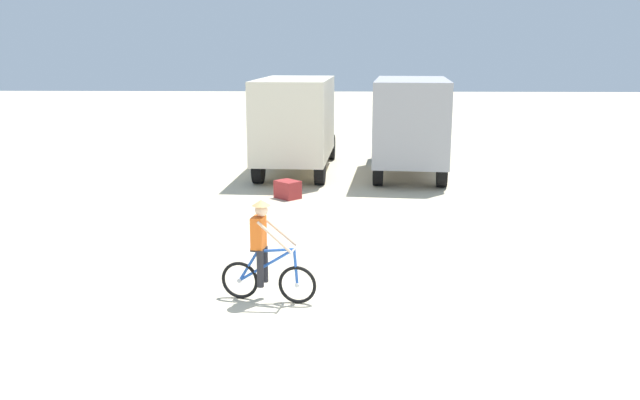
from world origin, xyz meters
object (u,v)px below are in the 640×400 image
supply_crate (288,190)px  box_truck_grey_hauler (411,121)px  box_truck_cream_rv (297,120)px  cyclist_orange_shirt (264,255)px

supply_crate → box_truck_grey_hauler: bearing=45.8°
supply_crate → box_truck_cream_rv: bearing=90.0°
cyclist_orange_shirt → supply_crate: (-0.25, 8.09, -0.58)m
box_truck_grey_hauler → box_truck_cream_rv: bearing=176.2°
box_truck_grey_hauler → cyclist_orange_shirt: bearing=-107.1°
box_truck_cream_rv → box_truck_grey_hauler: (4.02, -0.26, 0.00)m
box_truck_cream_rv → cyclist_orange_shirt: 12.54m
box_truck_cream_rv → supply_crate: bearing=-90.0°
box_truck_grey_hauler → cyclist_orange_shirt: box_truck_grey_hauler is taller
box_truck_grey_hauler → supply_crate: box_truck_grey_hauler is taller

